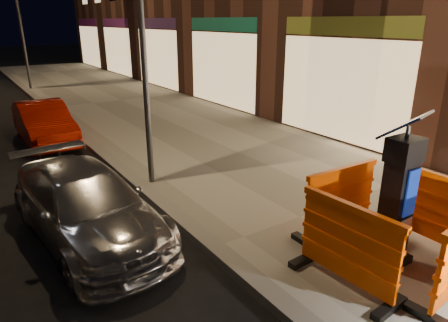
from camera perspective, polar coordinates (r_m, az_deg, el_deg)
ground_plane at (r=6.40m, az=-1.01°, el=-13.21°), size 120.00×120.00×0.00m
sidewalk at (r=8.18m, az=17.05°, el=-5.87°), size 6.00×60.00×0.15m
kerb at (r=6.36m, az=-1.01°, el=-12.64°), size 0.30×60.00×0.15m
parking_kiosk at (r=5.96m, az=23.56°, el=-4.57°), size 0.68×0.68×2.09m
barrier_back at (r=6.64m, az=16.24°, el=-5.58°), size 1.51×0.65×1.16m
barrier_kerbside at (r=5.45m, az=17.26°, el=-11.49°), size 0.71×1.53×1.16m
barrier_bldgside at (r=6.91m, az=27.43°, el=-6.09°), size 0.62×1.50×1.16m
car_silver at (r=7.23m, az=-18.51°, el=-10.19°), size 1.98×4.16×1.17m
car_red at (r=13.08m, az=-23.95°, el=2.45°), size 1.27×3.65×1.20m
street_lamp_mid at (r=8.18m, az=-11.57°, el=16.96°), size 0.12×0.12×6.00m
street_lamp_far at (r=22.76m, az=-27.01°, el=16.73°), size 0.12×0.12×6.00m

